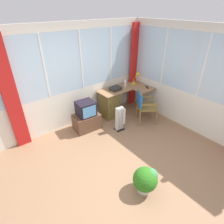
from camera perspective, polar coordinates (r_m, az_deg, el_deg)
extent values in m
cube|color=#906A4B|center=(3.79, 3.64, -18.08)|extent=(5.54, 5.22, 0.06)
cube|color=silver|center=(4.91, -13.09, 1.16)|extent=(4.54, 0.06, 0.94)
cube|color=silver|center=(4.48, -14.86, 14.27)|extent=(4.45, 0.06, 1.38)
cube|color=silver|center=(4.34, -16.32, 24.19)|extent=(4.54, 0.06, 0.18)
cube|color=white|center=(4.32, -20.37, 12.83)|extent=(0.04, 0.07, 1.38)
cube|color=white|center=(4.68, -9.70, 15.48)|extent=(0.04, 0.07, 1.38)
cube|color=white|center=(5.17, -0.60, 17.29)|extent=(0.04, 0.07, 1.38)
cube|color=silver|center=(5.02, 23.78, -0.18)|extent=(0.06, 4.22, 0.94)
cube|color=silver|center=(4.59, 26.82, 12.44)|extent=(0.06, 4.14, 1.38)
cube|color=silver|center=(4.46, 29.30, 21.93)|extent=(0.06, 4.22, 0.18)
cube|color=white|center=(4.59, 26.82, 12.44)|extent=(0.07, 0.04, 1.38)
cube|color=white|center=(5.10, 16.11, 15.99)|extent=(0.07, 0.04, 1.38)
cube|color=red|center=(4.22, -28.92, 4.13)|extent=(0.29, 0.07, 2.41)
cube|color=red|center=(5.71, 6.84, 13.88)|extent=(0.30, 0.11, 2.41)
cube|color=#946B46|center=(5.31, 3.05, 7.45)|extent=(1.45, 0.55, 0.02)
cube|color=#946B46|center=(5.31, 10.06, 7.01)|extent=(0.55, 0.38, 0.02)
cube|color=brown|center=(5.19, -1.15, 2.25)|extent=(0.40, 0.51, 0.72)
cylinder|color=#4C4C51|center=(5.23, 9.19, 2.11)|extent=(0.04, 0.04, 0.73)
cylinder|color=#4C4C51|center=(5.26, -4.31, 2.61)|extent=(0.04, 0.04, 0.73)
cylinder|color=yellow|center=(5.60, 6.71, 8.77)|extent=(0.13, 0.13, 0.02)
cylinder|color=yellow|center=(5.57, 6.77, 9.60)|extent=(0.02, 0.02, 0.16)
cylinder|color=yellow|center=(5.53, 7.46, 11.12)|extent=(0.03, 0.08, 0.15)
cone|color=yellow|center=(5.53, 8.15, 11.40)|extent=(0.15, 0.14, 0.12)
cube|color=black|center=(5.38, 10.83, 7.51)|extent=(0.10, 0.15, 0.02)
cylinder|color=white|center=(5.36, 4.12, 8.72)|extent=(0.06, 0.06, 0.16)
cone|color=white|center=(5.32, 4.17, 9.80)|extent=(0.06, 0.06, 0.06)
cube|color=#292825|center=(5.13, 1.08, 7.31)|extent=(0.32, 0.25, 0.09)
cylinder|color=olive|center=(4.99, 13.59, -1.91)|extent=(0.04, 0.04, 0.42)
cylinder|color=olive|center=(5.35, 12.38, 0.60)|extent=(0.04, 0.04, 0.42)
cylinder|color=olive|center=(4.88, 8.63, -2.10)|extent=(0.04, 0.04, 0.42)
cylinder|color=olive|center=(5.25, 7.74, 0.47)|extent=(0.04, 0.04, 0.42)
cube|color=olive|center=(5.00, 10.84, 1.59)|extent=(0.67, 0.67, 0.04)
cube|color=olive|center=(4.84, 8.56, 3.91)|extent=(0.28, 0.37, 0.42)
cube|color=#235DA0|center=(4.84, 8.58, 4.13)|extent=(0.31, 0.41, 0.35)
cube|color=olive|center=(4.73, 11.62, 2.22)|extent=(0.37, 0.28, 0.03)
cube|color=olive|center=(5.11, 10.49, 4.55)|extent=(0.37, 0.28, 0.03)
cube|color=brown|center=(4.77, -7.84, -2.96)|extent=(0.67, 0.49, 0.41)
cube|color=black|center=(4.57, -8.17, 1.09)|extent=(0.45, 0.43, 0.36)
cube|color=#5397D1|center=(4.41, -6.96, 0.02)|extent=(0.34, 0.03, 0.28)
cube|color=silver|center=(4.57, 1.48, -2.31)|extent=(0.03, 0.10, 0.62)
cube|color=silver|center=(4.59, 1.91, -2.15)|extent=(0.03, 0.10, 0.62)
cube|color=silver|center=(4.61, 2.34, -2.00)|extent=(0.03, 0.10, 0.62)
cube|color=silver|center=(4.63, 2.77, -1.85)|extent=(0.03, 0.10, 0.62)
cube|color=silver|center=(4.65, 3.19, -1.70)|extent=(0.03, 0.10, 0.62)
cube|color=black|center=(4.75, 2.75, -5.68)|extent=(0.23, 0.05, 0.03)
cube|color=black|center=(4.84, 1.78, -4.87)|extent=(0.23, 0.05, 0.03)
cube|color=silver|center=(4.66, 3.60, -1.23)|extent=(0.06, 0.09, 0.43)
cylinder|color=beige|center=(3.49, 9.92, -22.14)|extent=(0.24, 0.24, 0.12)
sphere|color=#2B701B|center=(3.33, 10.26, -19.88)|extent=(0.42, 0.42, 0.42)
sphere|color=#3F8447|center=(3.29, 12.00, -18.57)|extent=(0.23, 0.23, 0.23)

